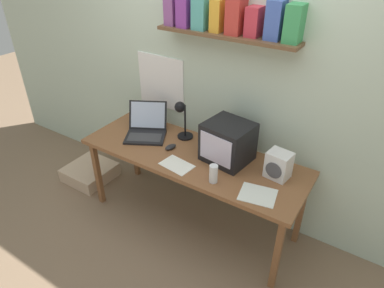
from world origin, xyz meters
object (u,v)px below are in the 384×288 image
object	(u,v)px
floor_cushion	(90,172)
desk_lamp	(182,116)
space_heater	(278,165)
juice_glass	(213,175)
computer_mouse	(171,147)
open_notebook	(258,195)
corner_desk	(192,160)
crt_monitor	(228,142)
printed_handout	(177,165)
laptop	(146,127)

from	to	relation	value
floor_cushion	desk_lamp	bearing A→B (deg)	12.43
space_heater	floor_cushion	size ratio (longest dim) A/B	0.45
juice_glass	desk_lamp	bearing A→B (deg)	144.39
space_heater	computer_mouse	size ratio (longest dim) A/B	1.76
desk_lamp	juice_glass	world-z (taller)	desk_lamp
desk_lamp	open_notebook	xyz separation A→B (m)	(0.86, -0.34, -0.22)
corner_desk	crt_monitor	bearing A→B (deg)	20.27
printed_handout	computer_mouse	bearing A→B (deg)	137.01
printed_handout	laptop	bearing A→B (deg)	153.29
laptop	juice_glass	world-z (taller)	laptop
computer_mouse	corner_desk	bearing A→B (deg)	6.05
crt_monitor	open_notebook	size ratio (longest dim) A/B	1.37
laptop	desk_lamp	world-z (taller)	desk_lamp
corner_desk	floor_cushion	distance (m)	1.38
laptop	space_heater	world-z (taller)	laptop
corner_desk	computer_mouse	distance (m)	0.21
laptop	juice_glass	bearing A→B (deg)	-46.71
laptop	computer_mouse	xyz separation A→B (m)	(0.32, -0.09, -0.05)
juice_glass	open_notebook	distance (m)	0.34
open_notebook	desk_lamp	bearing A→B (deg)	158.33
floor_cushion	space_heater	bearing A→B (deg)	4.67
juice_glass	space_heater	size ratio (longest dim) A/B	0.68
open_notebook	floor_cushion	world-z (taller)	open_notebook
laptop	open_notebook	bearing A→B (deg)	-40.06
crt_monitor	laptop	bearing A→B (deg)	-169.59
crt_monitor	laptop	world-z (taller)	crt_monitor
corner_desk	space_heater	distance (m)	0.70
juice_glass	floor_cushion	bearing A→B (deg)	174.58
printed_handout	juice_glass	bearing A→B (deg)	-3.89
corner_desk	crt_monitor	world-z (taller)	crt_monitor
crt_monitor	computer_mouse	world-z (taller)	crt_monitor
juice_glass	printed_handout	size ratio (longest dim) A/B	0.52
printed_handout	floor_cushion	distance (m)	1.39
space_heater	desk_lamp	bearing A→B (deg)	-176.54
printed_handout	floor_cushion	size ratio (longest dim) A/B	0.60
printed_handout	space_heater	bearing A→B (deg)	22.07
corner_desk	laptop	distance (m)	0.54
corner_desk	floor_cushion	world-z (taller)	corner_desk
corner_desk	juice_glass	world-z (taller)	juice_glass
laptop	computer_mouse	bearing A→B (deg)	-43.34
open_notebook	floor_cushion	size ratio (longest dim) A/B	0.62
desk_lamp	crt_monitor	bearing A→B (deg)	6.61
computer_mouse	open_notebook	xyz separation A→B (m)	(0.84, -0.15, -0.01)
juice_glass	floor_cushion	world-z (taller)	juice_glass
open_notebook	space_heater	bearing A→B (deg)	83.12
juice_glass	open_notebook	size ratio (longest dim) A/B	0.50
printed_handout	desk_lamp	bearing A→B (deg)	118.39
computer_mouse	space_heater	bearing A→B (deg)	7.51
laptop	printed_handout	size ratio (longest dim) A/B	1.78
corner_desk	desk_lamp	xyz separation A→B (m)	(-0.21, 0.17, 0.28)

